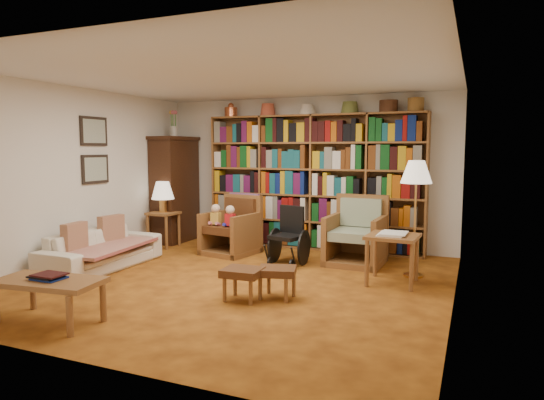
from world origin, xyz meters
The scene contains 23 objects.
floor centered at (0.00, 0.00, 0.00)m, with size 5.00×5.00×0.00m, color #B3661B.
ceiling centered at (0.00, 0.00, 2.50)m, with size 5.00×5.00×0.00m, color silver.
wall_back centered at (0.00, 2.50, 1.25)m, with size 5.00×5.00×0.00m, color white.
wall_front centered at (0.00, -2.50, 1.25)m, with size 5.00×5.00×0.00m, color white.
wall_left centered at (-2.50, 0.00, 1.25)m, with size 5.00×5.00×0.00m, color white.
wall_right centered at (2.50, 0.00, 1.25)m, with size 5.00×5.00×0.00m, color white.
bookshelf centered at (0.20, 2.33, 1.17)m, with size 3.60×0.30×2.42m.
curio_cabinet centered at (-2.25, 2.00, 0.95)m, with size 0.50×0.95×2.40m.
framed_pictures centered at (-2.48, 0.30, 1.62)m, with size 0.03×0.52×0.97m.
sofa centered at (-2.05, -0.09, 0.26)m, with size 0.70×1.80×0.53m, color beige.
sofa_throw centered at (-2.00, -0.09, 0.30)m, with size 0.80×1.49×0.04m, color beige.
cushion_left centered at (-2.18, 0.26, 0.45)m, with size 0.13×0.40×0.40m, color maroon.
cushion_right centered at (-2.18, -0.44, 0.45)m, with size 0.12×0.39×0.39m, color maroon.
side_table_lamp centered at (-2.15, 1.49, 0.45)m, with size 0.47×0.47×0.59m.
table_lamp centered at (-2.15, 1.49, 0.94)m, with size 0.38×0.38×0.52m.
armchair_leather centered at (-0.85, 1.52, 0.38)m, with size 0.86×0.89×0.93m.
armchair_sage centered at (1.12, 1.62, 0.37)m, with size 0.81×0.84×0.97m.
wheelchair centered at (0.23, 1.16, 0.38)m, with size 0.49×0.66×0.83m.
floor_lamp centered at (1.97, 1.13, 1.29)m, with size 0.40×0.40×1.50m.
side_table_papers centered at (1.77, 0.68, 0.52)m, with size 0.63×0.63×0.63m.
footstool_a centered at (0.37, -0.62, 0.29)m, with size 0.43×0.37×0.35m.
footstool_b centered at (0.69, -0.40, 0.28)m, with size 0.48×0.44×0.34m.
coffee_table centered at (-1.02, -1.93, 0.36)m, with size 1.06×0.63×0.47m.
Camera 1 is at (2.66, -5.24, 1.64)m, focal length 32.00 mm.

